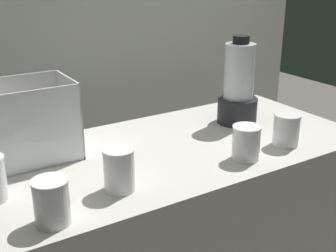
% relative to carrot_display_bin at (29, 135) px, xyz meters
% --- Properties ---
extents(back_wall_unit, '(2.60, 0.24, 2.50)m').
position_rel_carrot_display_bin_xyz_m(back_wall_unit, '(0.42, 0.60, 0.29)').
color(back_wall_unit, silver).
rests_on(back_wall_unit, ground_plane).
extents(carrot_display_bin, '(0.29, 0.21, 0.25)m').
position_rel_carrot_display_bin_xyz_m(carrot_display_bin, '(0.00, 0.00, 0.00)').
color(carrot_display_bin, white).
rests_on(carrot_display_bin, counter).
extents(blender_pitcher, '(0.15, 0.15, 0.34)m').
position_rel_carrot_display_bin_xyz_m(blender_pitcher, '(0.79, -0.09, 0.06)').
color(blender_pitcher, black).
rests_on(blender_pitcher, counter).
extents(juice_cup_mango_left, '(0.09, 0.09, 0.12)m').
position_rel_carrot_display_bin_xyz_m(juice_cup_mango_left, '(-0.06, -0.41, -0.03)').
color(juice_cup_mango_left, white).
rests_on(juice_cup_mango_left, counter).
extents(juice_cup_carrot_middle, '(0.09, 0.09, 0.12)m').
position_rel_carrot_display_bin_xyz_m(juice_cup_carrot_middle, '(0.15, -0.35, -0.02)').
color(juice_cup_carrot_middle, white).
rests_on(juice_cup_carrot_middle, counter).
extents(juice_cup_beet_right, '(0.09, 0.09, 0.11)m').
position_rel_carrot_display_bin_xyz_m(juice_cup_beet_right, '(0.58, -0.37, -0.03)').
color(juice_cup_beet_right, white).
rests_on(juice_cup_beet_right, counter).
extents(juice_cup_orange_far_right, '(0.09, 0.09, 0.11)m').
position_rel_carrot_display_bin_xyz_m(juice_cup_orange_far_right, '(0.78, -0.36, -0.03)').
color(juice_cup_orange_far_right, white).
rests_on(juice_cup_orange_far_right, counter).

